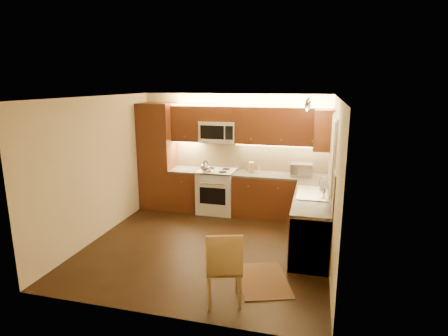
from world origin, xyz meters
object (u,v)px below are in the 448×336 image
(dining_chair, at_px, (224,266))
(kettle, at_px, (205,166))
(sink, at_px, (313,189))
(stove, at_px, (217,191))
(microwave, at_px, (218,132))
(soap_bottle, at_px, (323,182))
(knife_block, at_px, (251,167))
(toaster_oven, at_px, (301,169))

(dining_chair, bearing_deg, kettle, 93.37)
(sink, bearing_deg, kettle, 157.30)
(stove, bearing_deg, microwave, 90.00)
(soap_bottle, bearing_deg, stove, 172.87)
(microwave, distance_m, sink, 2.48)
(stove, bearing_deg, kettle, -131.17)
(knife_block, bearing_deg, toaster_oven, -19.82)
(microwave, bearing_deg, dining_chair, -73.59)
(toaster_oven, relative_size, dining_chair, 0.43)
(stove, relative_size, kettle, 3.71)
(toaster_oven, height_order, soap_bottle, toaster_oven)
(microwave, bearing_deg, stove, -90.00)
(sink, distance_m, toaster_oven, 1.21)
(knife_block, bearing_deg, stove, 168.80)
(sink, xyz_separation_m, kettle, (-2.18, 0.91, 0.07))
(sink, bearing_deg, soap_bottle, 66.98)
(microwave, bearing_deg, knife_block, -3.60)
(toaster_oven, height_order, knife_block, toaster_oven)
(microwave, distance_m, dining_chair, 3.68)
(microwave, bearing_deg, sink, -32.21)
(kettle, relative_size, knife_block, 1.15)
(sink, relative_size, knife_block, 3.98)
(kettle, bearing_deg, microwave, 77.52)
(stove, xyz_separation_m, kettle, (-0.18, -0.21, 0.58))
(kettle, xyz_separation_m, toaster_oven, (1.93, 0.27, -0.02))
(stove, relative_size, dining_chair, 0.93)
(sink, distance_m, dining_chair, 2.36)
(sink, relative_size, soap_bottle, 4.18)
(microwave, relative_size, soap_bottle, 3.69)
(microwave, distance_m, toaster_oven, 1.88)
(microwave, bearing_deg, kettle, -118.08)
(soap_bottle, bearing_deg, knife_block, 161.91)
(toaster_oven, distance_m, soap_bottle, 0.90)
(dining_chair, bearing_deg, stove, 89.10)
(microwave, distance_m, knife_block, 1.02)
(microwave, height_order, sink, microwave)
(dining_chair, bearing_deg, sink, 45.83)
(sink, bearing_deg, microwave, 147.79)
(microwave, height_order, toaster_oven, microwave)
(stove, bearing_deg, dining_chair, -72.94)
(soap_bottle, bearing_deg, microwave, 169.73)
(toaster_oven, bearing_deg, stove, 179.88)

